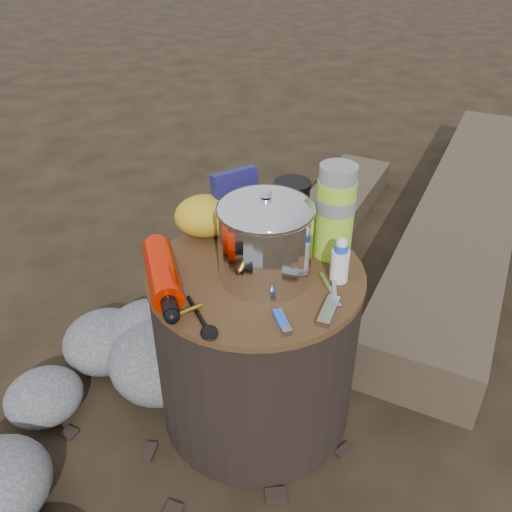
{
  "coord_description": "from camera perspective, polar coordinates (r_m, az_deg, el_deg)",
  "views": [
    {
      "loc": [
        -0.13,
        -0.96,
        1.13
      ],
      "look_at": [
        0.0,
        0.0,
        0.48
      ],
      "focal_mm": 38.07,
      "sensor_mm": 36.0,
      "label": 1
    }
  ],
  "objects": [
    {
      "name": "ground",
      "position": [
        1.49,
        0.0,
        -15.6
      ],
      "size": [
        60.0,
        60.0,
        0.0
      ],
      "primitive_type": "plane",
      "color": "black",
      "rests_on": "ground"
    },
    {
      "name": "stump",
      "position": [
        1.33,
        0.0,
        -9.41
      ],
      "size": [
        0.48,
        0.48,
        0.44
      ],
      "primitive_type": "cylinder",
      "color": "black",
      "rests_on": "ground"
    },
    {
      "name": "rock_ring",
      "position": [
        1.31,
        -16.59,
        -19.96
      ],
      "size": [
        0.47,
        1.02,
        0.2
      ],
      "primitive_type": null,
      "color": "#57575C",
      "rests_on": "ground"
    },
    {
      "name": "log_main",
      "position": [
        2.3,
        21.38,
        4.22
      ],
      "size": [
        1.39,
        1.86,
        0.17
      ],
      "primitive_type": "cube",
      "rotation": [
        0.0,
        0.0,
        -0.59
      ],
      "color": "#433629",
      "rests_on": "ground"
    },
    {
      "name": "log_small",
      "position": [
        2.12,
        6.55,
        2.97
      ],
      "size": [
        0.88,
        1.15,
        0.1
      ],
      "primitive_type": "cube",
      "rotation": [
        0.0,
        0.0,
        -0.59
      ],
      "color": "#433629",
      "rests_on": "ground"
    },
    {
      "name": "foil_windscreen",
      "position": [
        1.2,
        1.0,
        2.16
      ],
      "size": [
        0.2,
        0.2,
        0.12
      ],
      "primitive_type": "cylinder",
      "color": "white",
      "rests_on": "stump"
    },
    {
      "name": "camping_pot",
      "position": [
        1.12,
        0.99,
        1.94
      ],
      "size": [
        0.2,
        0.2,
        0.2
      ],
      "primitive_type": "cylinder",
      "color": "silver",
      "rests_on": "stump"
    },
    {
      "name": "fuel_bottle",
      "position": [
        1.15,
        -9.83,
        -1.78
      ],
      "size": [
        0.1,
        0.27,
        0.06
      ],
      "primitive_type": null,
      "rotation": [
        0.0,
        0.0,
        0.14
      ],
      "color": "red",
      "rests_on": "stump"
    },
    {
      "name": "thermos",
      "position": [
        1.21,
        8.29,
        4.6
      ],
      "size": [
        0.09,
        0.09,
        0.22
      ],
      "primitive_type": "cylinder",
      "color": "#A6D62E",
      "rests_on": "stump"
    },
    {
      "name": "travel_mug",
      "position": [
        1.31,
        3.78,
        5.21
      ],
      "size": [
        0.08,
        0.08,
        0.13
      ],
      "primitive_type": "cylinder",
      "color": "black",
      "rests_on": "stump"
    },
    {
      "name": "stuff_sack",
      "position": [
        1.31,
        -5.4,
        4.21
      ],
      "size": [
        0.15,
        0.12,
        0.1
      ],
      "primitive_type": "ellipsoid",
      "color": "gold",
      "rests_on": "stump"
    },
    {
      "name": "food_pouch",
      "position": [
        1.32,
        -2.1,
        5.9
      ],
      "size": [
        0.12,
        0.07,
        0.15
      ],
      "primitive_type": "cube",
      "rotation": [
        0.0,
        0.0,
        0.43
      ],
      "color": "#1B1854",
      "rests_on": "stump"
    },
    {
      "name": "lighter",
      "position": [
        1.05,
        2.64,
        -6.65
      ],
      "size": [
        0.03,
        0.07,
        0.01
      ],
      "primitive_type": "cube",
      "rotation": [
        0.0,
        0.0,
        0.13
      ],
      "color": "blue",
      "rests_on": "stump"
    },
    {
      "name": "multitool",
      "position": [
        1.08,
        7.64,
        -5.74
      ],
      "size": [
        0.07,
        0.09,
        0.01
      ],
      "primitive_type": "cube",
      "rotation": [
        0.0,
        0.0,
        -0.5
      ],
      "color": "#A1A1A5",
      "rests_on": "stump"
    },
    {
      "name": "pot_grabber",
      "position": [
        1.14,
        7.8,
        -3.4
      ],
      "size": [
        0.04,
        0.12,
        0.01
      ],
      "primitive_type": null,
      "rotation": [
        0.0,
        0.0,
        -0.07
      ],
      "color": "#A1A1A5",
      "rests_on": "stump"
    },
    {
      "name": "spork",
      "position": [
        1.07,
        -6.12,
        -6.02
      ],
      "size": [
        0.07,
        0.14,
        0.01
      ],
      "primitive_type": null,
      "rotation": [
        0.0,
        0.0,
        0.31
      ],
      "color": "black",
      "rests_on": "stump"
    },
    {
      "name": "squeeze_bottle",
      "position": [
        1.15,
        8.81,
        -0.63
      ],
      "size": [
        0.04,
        0.04,
        0.09
      ],
      "primitive_type": "cylinder",
      "color": "white",
      "rests_on": "stump"
    }
  ]
}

